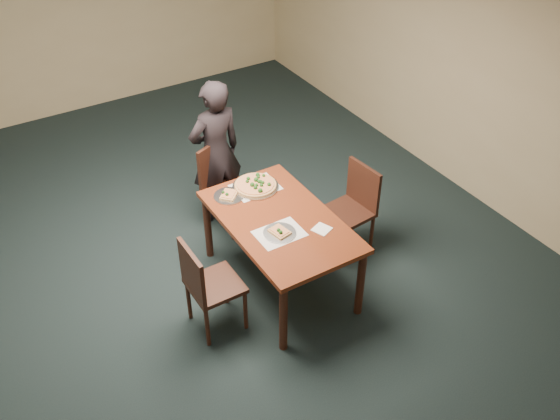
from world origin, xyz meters
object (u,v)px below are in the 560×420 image
chair_far (222,181)px  chair_left (206,283)px  dining_table (280,227)px  chair_right (354,204)px  slice_plate_far (229,195)px  pizza_pan (256,185)px  slice_plate_near (280,232)px  diner (216,152)px

chair_far → chair_left: same height
dining_table → chair_left: size_ratio=1.65×
chair_right → slice_plate_far: size_ratio=3.25×
pizza_pan → slice_plate_near: 0.72m
dining_table → chair_far: (-0.02, 1.09, -0.14)m
chair_right → slice_plate_near: (-0.99, -0.25, 0.25)m
chair_far → diner: (0.01, 0.14, 0.26)m
dining_table → chair_far: bearing=90.8°
dining_table → slice_plate_near: bearing=-122.6°
chair_left → slice_plate_far: bearing=-40.6°
dining_table → chair_right: chair_right is taller
chair_far → chair_left: (-0.79, -1.25, 0.00)m
dining_table → chair_far: size_ratio=1.65×
chair_left → slice_plate_far: size_ratio=3.25×
chair_right → slice_plate_far: bearing=-117.5°
pizza_pan → diner: bearing=95.1°
chair_far → chair_left: size_ratio=1.00×
slice_plate_near → slice_plate_far: bearing=99.5°
dining_table → slice_plate_near: slice_plate_near is taller
chair_right → pizza_pan: chair_right is taller
slice_plate_near → dining_table: bearing=57.4°
chair_left → pizza_pan: 1.13m
dining_table → diner: size_ratio=0.96×
slice_plate_near → slice_plate_far: (-0.12, 0.70, -0.00)m
slice_plate_far → chair_far: bearing=69.7°
pizza_pan → slice_plate_far: (-0.28, 0.00, -0.01)m
diner → slice_plate_far: (-0.22, -0.70, -0.02)m
chair_far → pizza_pan: (0.07, -0.56, 0.26)m
dining_table → diner: (-0.00, 1.23, 0.12)m
dining_table → chair_right: bearing=5.5°
chair_far → chair_right: bearing=-71.4°
pizza_pan → slice_plate_near: bearing=-103.3°
chair_left → dining_table: bearing=-79.3°
dining_table → chair_right: size_ratio=1.65×
dining_table → diner: bearing=90.2°
chair_left → chair_right: same height
diner → chair_far: bearing=81.8°
chair_right → diner: diner is taller
chair_far → chair_right: size_ratio=1.00×
slice_plate_far → chair_right: bearing=-22.0°
diner → pizza_pan: size_ratio=3.61×
diner → pizza_pan: bearing=91.5°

